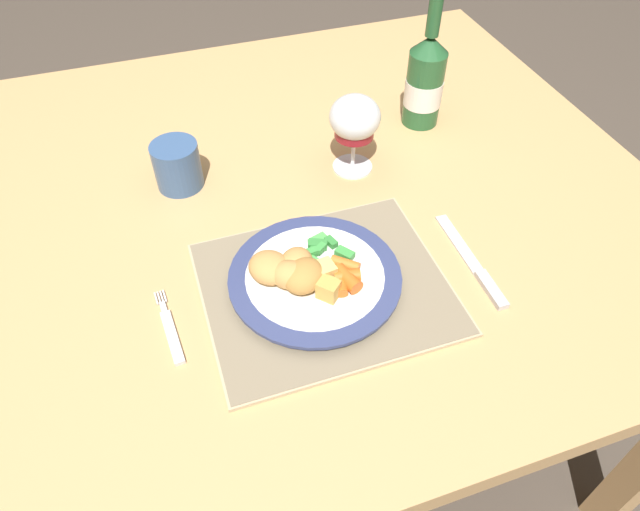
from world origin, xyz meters
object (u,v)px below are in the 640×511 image
dinner_plate (315,279)px  table_knife (476,267)px  fork (171,331)px  bottle (425,81)px  drinking_cup (177,164)px  wine_glass (355,121)px  dining_table (283,226)px

dinner_plate → table_knife: bearing=-10.4°
fork → bottle: size_ratio=0.51×
dinner_plate → drinking_cup: drinking_cup is taller
drinking_cup → table_knife: bearing=-41.3°
wine_glass → bottle: 0.20m
dinner_plate → table_knife: (0.24, -0.04, -0.01)m
fork → dining_table: bearing=46.6°
wine_glass → bottle: bearing=28.3°
fork → wine_glass: size_ratio=0.93×
bottle → drinking_cup: bottle is taller
dining_table → bottle: bottle is taller
table_knife → dining_table: bearing=130.6°
dinner_plate → dining_table: bearing=86.9°
fork → table_knife: bearing=-3.7°
dinner_plate → wine_glass: bearing=58.2°
fork → table_knife: (0.45, -0.03, 0.00)m
fork → dinner_plate: bearing=4.0°
dinner_plate → fork: size_ratio=1.89×
wine_glass → fork: bearing=-144.5°
fork → drinking_cup: size_ratio=1.62×
table_knife → drinking_cup: bearing=138.7°
drinking_cup → bottle: bearing=5.3°
bottle → drinking_cup: (-0.47, -0.04, -0.04)m
table_knife → drinking_cup: size_ratio=2.47×
bottle → wine_glass: bearing=-151.7°
fork → bottle: 0.65m
drinking_cup → dinner_plate: bearing=-63.6°
drinking_cup → dining_table: bearing=-25.0°
table_knife → bottle: size_ratio=0.78×
dinner_plate → bottle: bottle is taller
dining_table → dinner_plate: dinner_plate is taller
dining_table → dinner_plate: bearing=-93.1°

